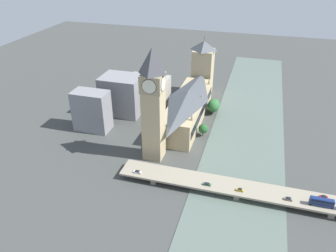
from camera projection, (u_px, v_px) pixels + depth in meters
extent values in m
plane|color=#424442|center=(203.00, 128.00, 245.03)|extent=(600.00, 600.00, 0.00)
cube|color=slate|center=(247.00, 134.00, 237.21)|extent=(51.74, 360.00, 0.30)
cube|color=tan|center=(188.00, 110.00, 250.37)|extent=(22.00, 85.43, 19.15)
cube|color=black|center=(202.00, 111.00, 247.19)|extent=(0.40, 78.59, 5.75)
pyramid|color=#474C51|center=(188.00, 94.00, 243.98)|extent=(21.56, 83.72, 6.66)
cone|color=#9E8966|center=(209.00, 81.00, 269.04)|extent=(2.20, 2.20, 5.00)
cone|color=#9E8966|center=(202.00, 97.00, 241.96)|extent=(2.20, 2.20, 5.00)
cone|color=#9E8966|center=(192.00, 117.00, 214.88)|extent=(2.20, 2.20, 5.00)
cube|color=tan|center=(153.00, 118.00, 199.52)|extent=(11.91, 11.91, 56.71)
cube|color=tan|center=(153.00, 83.00, 188.14)|extent=(12.63, 12.63, 10.72)
cylinder|color=black|center=(163.00, 84.00, 186.65)|extent=(0.50, 8.85, 8.85)
cylinder|color=silver|center=(163.00, 84.00, 186.62)|extent=(0.62, 8.20, 8.20)
cylinder|color=black|center=(143.00, 82.00, 189.63)|extent=(0.50, 8.85, 8.85)
cylinder|color=silver|center=(142.00, 81.00, 189.66)|extent=(0.62, 8.20, 8.20)
cylinder|color=black|center=(156.00, 79.00, 193.25)|extent=(8.85, 0.50, 8.85)
cylinder|color=silver|center=(156.00, 79.00, 193.36)|extent=(8.20, 0.62, 8.20)
cylinder|color=black|center=(149.00, 87.00, 183.02)|extent=(8.85, 0.50, 8.85)
cylinder|color=silver|center=(149.00, 87.00, 182.92)|extent=(8.20, 0.62, 8.20)
pyramid|color=#424247|center=(152.00, 61.00, 181.73)|extent=(12.15, 12.15, 15.19)
cube|color=tan|center=(202.00, 72.00, 291.28)|extent=(17.30, 17.30, 40.45)
pyramid|color=#474C51|center=(204.00, 45.00, 279.35)|extent=(17.30, 17.30, 7.78)
cylinder|color=#333338|center=(204.00, 39.00, 276.43)|extent=(0.30, 0.30, 4.00)
cube|color=gray|center=(330.00, 208.00, 169.83)|extent=(3.00, 12.61, 3.40)
cube|color=gray|center=(238.00, 191.00, 181.35)|extent=(3.00, 12.61, 3.40)
cube|color=gray|center=(156.00, 176.00, 192.87)|extent=(3.00, 12.61, 3.40)
cube|color=gray|center=(238.00, 188.00, 180.21)|extent=(135.49, 14.83, 1.20)
cube|color=navy|center=(321.00, 204.00, 166.51)|extent=(11.75, 2.58, 1.86)
cube|color=black|center=(321.00, 203.00, 166.33)|extent=(10.57, 2.64, 0.82)
cube|color=navy|center=(322.00, 201.00, 165.51)|extent=(11.51, 2.58, 2.18)
cube|color=black|center=(322.00, 201.00, 165.46)|extent=(10.57, 2.64, 1.05)
cube|color=navy|center=(323.00, 199.00, 164.93)|extent=(11.39, 2.45, 0.16)
cylinder|color=black|center=(310.00, 201.00, 169.14)|extent=(1.01, 0.28, 1.01)
cylinder|color=black|center=(310.00, 205.00, 167.17)|extent=(1.01, 0.28, 1.01)
cylinder|color=black|center=(331.00, 205.00, 166.70)|extent=(1.01, 0.28, 1.01)
cylinder|color=black|center=(332.00, 208.00, 164.73)|extent=(1.01, 0.28, 1.01)
cube|color=gold|center=(240.00, 190.00, 176.84)|extent=(3.81, 1.85, 0.67)
cube|color=black|center=(240.00, 189.00, 176.53)|extent=(1.98, 1.66, 0.45)
cylinder|color=black|center=(237.00, 189.00, 178.00)|extent=(0.67, 0.22, 0.67)
cylinder|color=black|center=(237.00, 191.00, 176.61)|extent=(0.67, 0.22, 0.67)
cylinder|color=black|center=(243.00, 190.00, 177.30)|extent=(0.67, 0.22, 0.67)
cylinder|color=black|center=(242.00, 192.00, 175.91)|extent=(0.67, 0.22, 0.67)
cube|color=maroon|center=(324.00, 197.00, 172.02)|extent=(4.00, 1.80, 0.58)
cube|color=black|center=(324.00, 196.00, 171.73)|extent=(2.08, 1.62, 0.48)
cylinder|color=black|center=(320.00, 196.00, 173.18)|extent=(0.64, 0.22, 0.64)
cylinder|color=black|center=(321.00, 198.00, 171.83)|extent=(0.64, 0.22, 0.64)
cylinder|color=black|center=(327.00, 197.00, 172.42)|extent=(0.64, 0.22, 0.64)
cylinder|color=black|center=(327.00, 199.00, 171.07)|extent=(0.64, 0.22, 0.64)
cube|color=silver|center=(137.00, 172.00, 190.47)|extent=(4.75, 1.73, 0.62)
cube|color=black|center=(137.00, 171.00, 190.14)|extent=(2.47, 1.56, 0.57)
cylinder|color=black|center=(135.00, 171.00, 191.68)|extent=(0.71, 0.22, 0.71)
cylinder|color=black|center=(134.00, 173.00, 190.38)|extent=(0.71, 0.22, 0.71)
cylinder|color=black|center=(141.00, 172.00, 190.76)|extent=(0.71, 0.22, 0.71)
cylinder|color=black|center=(140.00, 174.00, 189.47)|extent=(0.71, 0.22, 0.71)
cube|color=#2D5638|center=(207.00, 184.00, 181.04)|extent=(4.55, 1.77, 0.57)
cube|color=black|center=(207.00, 184.00, 180.74)|extent=(2.37, 1.59, 0.48)
cylinder|color=black|center=(204.00, 183.00, 182.25)|extent=(0.61, 0.22, 0.61)
cylinder|color=black|center=(203.00, 185.00, 180.92)|extent=(0.61, 0.22, 0.61)
cylinder|color=black|center=(210.00, 184.00, 181.35)|extent=(0.61, 0.22, 0.61)
cylinder|color=black|center=(210.00, 186.00, 180.02)|extent=(0.61, 0.22, 0.61)
cube|color=slate|center=(288.00, 199.00, 170.62)|extent=(4.06, 1.79, 0.66)
cube|color=black|center=(289.00, 198.00, 170.28)|extent=(2.11, 1.61, 0.58)
cylinder|color=black|center=(285.00, 198.00, 171.78)|extent=(0.70, 0.22, 0.70)
cylinder|color=black|center=(285.00, 200.00, 170.44)|extent=(0.70, 0.22, 0.70)
cylinder|color=black|center=(291.00, 199.00, 171.03)|extent=(0.70, 0.22, 0.70)
cylinder|color=black|center=(291.00, 201.00, 169.69)|extent=(0.70, 0.22, 0.70)
cube|color=gray|center=(92.00, 111.00, 237.15)|extent=(25.45, 14.86, 29.88)
cube|color=gray|center=(122.00, 95.00, 260.38)|extent=(30.96, 24.13, 30.92)
cube|color=#A39E93|center=(149.00, 91.00, 276.86)|extent=(33.47, 21.14, 23.43)
cylinder|color=brown|center=(203.00, 134.00, 234.81)|extent=(0.70, 0.70, 3.00)
sphere|color=#235628|center=(203.00, 129.00, 232.63)|extent=(6.86, 6.86, 6.86)
cylinder|color=brown|center=(213.00, 112.00, 264.30)|extent=(0.70, 0.70, 3.10)
sphere|color=#2D6633|center=(213.00, 106.00, 261.52)|extent=(9.55, 9.55, 9.55)
cylinder|color=brown|center=(213.00, 111.00, 267.53)|extent=(0.70, 0.70, 2.68)
sphere|color=#2D6633|center=(214.00, 105.00, 264.85)|extent=(9.62, 9.62, 9.62)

